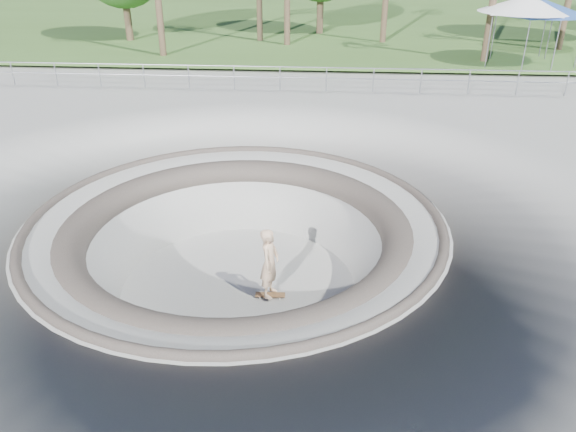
# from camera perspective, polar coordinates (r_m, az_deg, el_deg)

# --- Properties ---
(ground) EXTENTS (180.00, 180.00, 0.00)m
(ground) POSITION_cam_1_polar(r_m,az_deg,el_deg) (13.88, -5.31, -0.35)
(ground) COLOR #9E9E99
(ground) RESTS_ON ground
(skate_bowl) EXTENTS (14.00, 14.00, 4.10)m
(skate_bowl) POSITION_cam_1_polar(r_m,az_deg,el_deg) (14.80, -5.01, -6.65)
(skate_bowl) COLOR #9E9E99
(skate_bowl) RESTS_ON ground
(grass_strip) EXTENTS (180.00, 36.00, 0.12)m
(grass_strip) POSITION_cam_1_polar(r_m,az_deg,el_deg) (46.60, 1.80, 19.40)
(grass_strip) COLOR #3C5E25
(grass_strip) RESTS_ON ground
(distant_hills) EXTENTS (103.20, 45.00, 28.60)m
(distant_hills) POSITION_cam_1_polar(r_m,az_deg,el_deg) (70.60, 5.88, 15.92)
(distant_hills) COLOR brown
(distant_hills) RESTS_ON ground
(safety_railing) EXTENTS (25.00, 0.06, 1.03)m
(safety_railing) POSITION_cam_1_polar(r_m,az_deg,el_deg) (24.89, -0.82, 13.84)
(safety_railing) COLOR gray
(safety_railing) RESTS_ON ground
(skateboard) EXTENTS (0.76, 0.24, 0.08)m
(skateboard) POSITION_cam_1_polar(r_m,az_deg,el_deg) (14.28, -1.82, -8.01)
(skateboard) COLOR olive
(skateboard) RESTS_ON ground
(skater) EXTENTS (0.58, 0.75, 1.84)m
(skater) POSITION_cam_1_polar(r_m,az_deg,el_deg) (13.76, -1.87, -4.82)
(skater) COLOR #DBB28D
(skater) RESTS_ON skateboard
(canopy_white) EXTENTS (6.30, 6.30, 3.26)m
(canopy_white) POSITION_cam_1_polar(r_m,az_deg,el_deg) (31.73, 23.04, 19.20)
(canopy_white) COLOR gray
(canopy_white) RESTS_ON ground
(canopy_blue) EXTENTS (5.92, 5.92, 3.12)m
(canopy_blue) POSITION_cam_1_polar(r_m,az_deg,el_deg) (31.98, 24.33, 18.79)
(canopy_blue) COLOR gray
(canopy_blue) RESTS_ON ground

